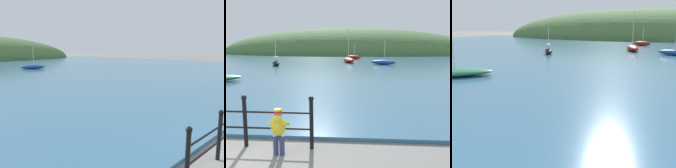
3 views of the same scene
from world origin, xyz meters
The scene contains 6 objects.
water centered at (0.00, 32.00, 0.05)m, with size 80.00×60.00×0.10m, color #386684.
far_hillside centered at (0.00, 65.07, 0.00)m, with size 66.87×36.78×13.11m.
boat_blue_hull centered at (-5.98, 23.55, 0.42)m, with size 1.71×2.66×2.57m.
boat_far_right centered at (5.68, 26.09, 0.38)m, with size 2.97×1.89×2.85m.
boat_twin_mast centered at (2.02, 37.18, 0.41)m, with size 2.47×1.02×2.53m.
boat_mid_harbor centered at (1.62, 29.09, 0.43)m, with size 2.00×3.49×4.25m.
Camera 3 is at (4.56, -0.55, 2.90)m, focal length 42.00 mm.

